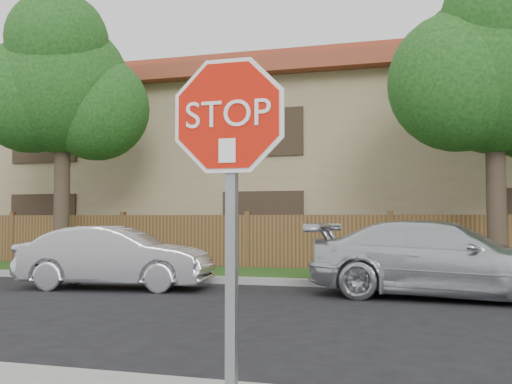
% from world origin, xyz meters
% --- Properties ---
extents(far_curb, '(70.00, 0.30, 0.15)m').
position_xyz_m(far_curb, '(0.00, 8.15, 0.07)').
color(far_curb, gray).
rests_on(far_curb, ground).
extents(grass_strip, '(70.00, 3.00, 0.12)m').
position_xyz_m(grass_strip, '(0.00, 9.80, 0.06)').
color(grass_strip, '#1E4714').
rests_on(grass_strip, ground).
extents(fence, '(70.00, 0.12, 1.60)m').
position_xyz_m(fence, '(0.00, 11.40, 0.80)').
color(fence, '#512F1C').
rests_on(fence, ground).
extents(apartment_building, '(35.20, 9.20, 7.20)m').
position_xyz_m(apartment_building, '(0.00, 17.00, 3.53)').
color(apartment_building, '#9A8460').
rests_on(apartment_building, ground).
extents(tree_left, '(4.80, 3.90, 7.78)m').
position_xyz_m(tree_left, '(-8.98, 9.57, 5.22)').
color(tree_left, '#382B21').
rests_on(tree_left, ground).
extents(tree_mid, '(4.80, 3.90, 7.35)m').
position_xyz_m(tree_mid, '(2.52, 9.57, 4.87)').
color(tree_mid, '#382B21').
rests_on(tree_mid, ground).
extents(stop_sign, '(1.01, 0.13, 2.55)m').
position_xyz_m(stop_sign, '(-0.10, -1.48, 1.83)').
color(stop_sign, gray).
rests_on(stop_sign, sidewalk_near).
extents(sedan_left, '(4.22, 1.98, 1.34)m').
position_xyz_m(sedan_left, '(-5.43, 6.49, 0.67)').
color(sedan_left, '#B6B6BB').
rests_on(sedan_left, ground).
extents(sedan_right, '(5.21, 2.50, 1.46)m').
position_xyz_m(sedan_right, '(1.29, 6.91, 0.73)').
color(sedan_right, silver).
rests_on(sedan_right, ground).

